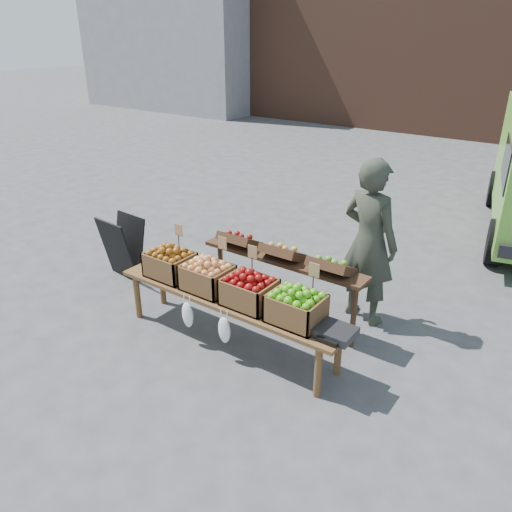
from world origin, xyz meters
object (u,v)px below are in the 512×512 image
Objects in this scene: crate_russet_pears at (207,278)px; crate_red_apples at (249,292)px; back_table at (282,280)px; chalkboard_sign at (123,247)px; weighing_scale at (336,332)px; display_bench at (229,320)px; vendor at (369,243)px; crate_green_apples at (296,309)px; crate_golden_apples at (170,265)px.

crate_russet_pears is 1.00× the size of crate_red_apples.
back_table is at bearing 95.75° from crate_red_apples.
chalkboard_sign reaches higher than weighing_scale.
display_bench is 1.29m from weighing_scale.
vendor is at bearing 54.76° from display_bench.
display_bench is 5.40× the size of crate_green_apples.
back_table is 4.20× the size of crate_red_apples.
vendor is at bearing 84.95° from crate_green_apples.
crate_red_apples is 1.47× the size of weighing_scale.
crate_red_apples is at bearing 0.00° from crate_golden_apples.
crate_green_apples is (0.62, -0.72, 0.19)m from back_table.
crate_golden_apples is (-0.82, 0.00, 0.42)m from display_bench.
crate_russet_pears is at bearing 0.00° from crate_golden_apples.
weighing_scale is at bearing 0.00° from crate_green_apples.
display_bench is at bearing 180.00° from crate_green_apples.
vendor is 3.82× the size of crate_green_apples.
crate_russet_pears is at bearing -8.78° from chalkboard_sign.
crate_golden_apples is at bearing 180.00° from display_bench.
chalkboard_sign is at bearing -172.83° from back_table.
vendor reaches higher than display_bench.
crate_green_apples is (1.10, 0.00, 0.00)m from crate_russet_pears.
crate_green_apples is at bearing 0.00° from crate_red_apples.
crate_russet_pears is (-0.27, 0.00, 0.42)m from display_bench.
chalkboard_sign is 0.41× the size of back_table.
display_bench is at bearing 67.27° from vendor.
crate_green_apples is at bearing 0.00° from crate_russet_pears.
vendor is 1.51m from crate_red_apples.
crate_russet_pears is at bearing 180.00° from weighing_scale.
crate_red_apples reaches higher than display_bench.
display_bench is at bearing -105.71° from back_table.
chalkboard_sign is 1.95m from crate_russet_pears.
chalkboard_sign is at bearing 168.89° from display_bench.
chalkboard_sign is at bearing 28.90° from vendor.
display_bench is 5.40× the size of crate_russet_pears.
vendor reaches higher than crate_russet_pears.
chalkboard_sign is at bearing 170.12° from crate_red_apples.
back_table is 6.18× the size of weighing_scale.
crate_golden_apples is at bearing 180.00° from crate_red_apples.
vendor reaches higher than back_table.
back_table is at bearing 130.85° from crate_green_apples.
crate_red_apples is (1.10, 0.00, 0.00)m from crate_golden_apples.
crate_red_apples reaches higher than weighing_scale.
vendor is 3.82× the size of crate_red_apples.
crate_russet_pears and crate_green_apples have the same top height.
crate_red_apples is at bearing 180.00° from weighing_scale.
crate_russet_pears is 1.53m from weighing_scale.
display_bench is 7.94× the size of weighing_scale.
back_table is at bearing 52.21° from vendor.
crate_red_apples is (2.43, -0.42, 0.28)m from chalkboard_sign.
back_table is 4.20× the size of crate_golden_apples.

